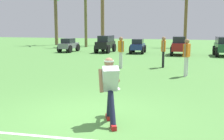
% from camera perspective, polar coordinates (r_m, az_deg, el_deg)
% --- Properties ---
extents(ground_plane, '(80.00, 80.00, 0.00)m').
position_cam_1_polar(ground_plane, '(6.59, -5.42, -9.47)').
color(ground_plane, '#4F8A3F').
extents(field_line_paint, '(20.34, 1.88, 0.01)m').
position_cam_1_polar(field_line_paint, '(5.50, -10.73, -13.36)').
color(field_line_paint, white).
rests_on(field_line_paint, ground_plane).
extents(frisbee_thrower, '(0.55, 1.11, 1.41)m').
position_cam_1_polar(frisbee_thrower, '(5.99, -0.41, -3.42)').
color(frisbee_thrower, '#191E38').
rests_on(frisbee_thrower, ground_plane).
extents(frisbee_in_flight, '(0.29, 0.30, 0.10)m').
position_cam_1_polar(frisbee_in_flight, '(6.58, 0.54, -3.63)').
color(frisbee_in_flight, white).
extents(teammate_near_sideline, '(0.29, 0.49, 1.56)m').
position_cam_1_polar(teammate_near_sideline, '(12.00, 14.91, 3.18)').
color(teammate_near_sideline, silver).
rests_on(teammate_near_sideline, ground_plane).
extents(teammate_midfield, '(0.36, 0.45, 1.56)m').
position_cam_1_polar(teammate_midfield, '(13.92, 1.82, 4.21)').
color(teammate_midfield, silver).
rests_on(teammate_midfield, ground_plane).
extents(teammate_deep, '(0.22, 0.49, 1.56)m').
position_cam_1_polar(teammate_deep, '(14.39, 10.41, 4.22)').
color(teammate_deep, black).
rests_on(teammate_deep, ground_plane).
extents(parked_car_slot_a, '(1.10, 2.21, 1.10)m').
position_cam_1_polar(parked_car_slot_a, '(23.27, -8.80, 5.06)').
color(parked_car_slot_a, slate).
rests_on(parked_car_slot_a, ground_plane).
extents(parked_car_slot_b, '(1.16, 2.41, 1.34)m').
position_cam_1_polar(parked_car_slot_b, '(22.56, -1.31, 5.44)').
color(parked_car_slot_b, black).
rests_on(parked_car_slot_b, ground_plane).
extents(parked_car_slot_c, '(1.25, 2.27, 1.10)m').
position_cam_1_polar(parked_car_slot_c, '(21.93, 5.29, 4.90)').
color(parked_car_slot_c, navy).
rests_on(parked_car_slot_c, ground_plane).
extents(parked_car_slot_d, '(1.28, 2.45, 1.34)m').
position_cam_1_polar(parked_car_slot_d, '(21.09, 13.41, 4.96)').
color(parked_car_slot_d, maroon).
rests_on(parked_car_slot_d, ground_plane).
extents(parked_car_slot_e, '(1.29, 2.46, 1.34)m').
position_cam_1_polar(parked_car_slot_e, '(21.22, 21.62, 4.61)').
color(parked_car_slot_e, '#235133').
rests_on(parked_car_slot_e, ground_plane).
extents(palm_tree_far_left, '(3.52, 3.41, 5.45)m').
position_cam_1_polar(palm_tree_far_left, '(32.22, -11.36, 10.90)').
color(palm_tree_far_left, brown).
rests_on(palm_tree_far_left, ground_plane).
extents(palm_tree_left_of_centre, '(3.25, 3.25, 5.71)m').
position_cam_1_polar(palm_tree_left_of_centre, '(28.64, -5.40, 11.87)').
color(palm_tree_left_of_centre, brown).
rests_on(palm_tree_left_of_centre, ground_plane).
extents(palm_tree_right_of_centre, '(3.45, 3.22, 6.51)m').
position_cam_1_polar(palm_tree_right_of_centre, '(31.23, -1.93, 11.83)').
color(palm_tree_right_of_centre, brown).
rests_on(palm_tree_right_of_centre, ground_plane).
extents(palm_tree_far_right, '(3.61, 3.02, 5.23)m').
position_cam_1_polar(palm_tree_far_right, '(29.16, 14.85, 11.04)').
color(palm_tree_far_right, brown).
rests_on(palm_tree_far_right, ground_plane).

